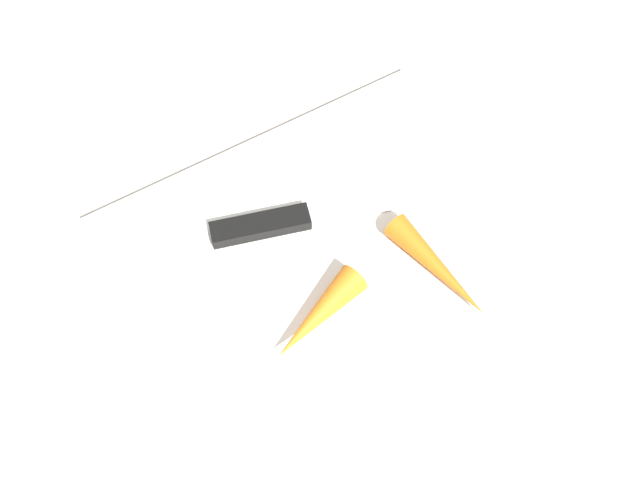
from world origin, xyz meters
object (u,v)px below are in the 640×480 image
cutting_board (320,243)px  carrot_long (438,268)px  carrot_short (317,316)px  knife (275,223)px

cutting_board → carrot_long: carrot_long is taller
cutting_board → carrot_short: 0.08m
knife → carrot_short: bearing=-80.8°
carrot_long → carrot_short: bearing=-106.0°
knife → carrot_long: carrot_long is taller
carrot_short → knife: bearing=-115.4°
carrot_long → carrot_short: carrot_short is taller
cutting_board → carrot_long: (-0.07, 0.08, 0.02)m
cutting_board → knife: size_ratio=1.83×
knife → carrot_short: (0.01, 0.10, 0.01)m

